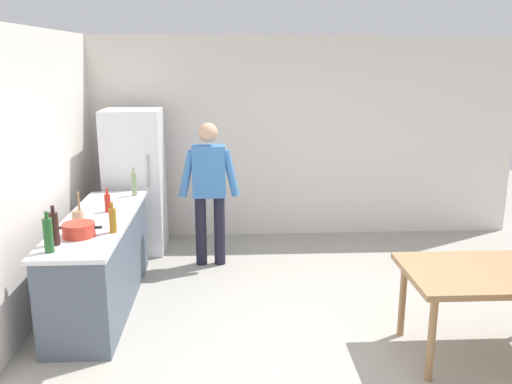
{
  "coord_description": "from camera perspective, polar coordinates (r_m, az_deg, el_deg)",
  "views": [
    {
      "loc": [
        -0.71,
        -4.27,
        2.43
      ],
      "look_at": [
        -0.45,
        0.98,
        1.1
      ],
      "focal_mm": 37.94,
      "sensor_mm": 36.0,
      "label": 1
    }
  ],
  "objects": [
    {
      "name": "wall_left",
      "position": [
        4.97,
        -25.09,
        0.25
      ],
      "size": [
        0.12,
        5.6,
        2.7
      ],
      "primitive_type": "cube",
      "color": "silver",
      "rests_on": "ground_plane"
    },
    {
      "name": "bottle_sauce_red",
      "position": [
        5.64,
        -15.38,
        -1.09
      ],
      "size": [
        0.06,
        0.06,
        0.24
      ],
      "color": "#B22319",
      "rests_on": "kitchen_counter"
    },
    {
      "name": "bottle_vinegar_tall",
      "position": [
        6.22,
        -12.73,
        0.85
      ],
      "size": [
        0.06,
        0.06,
        0.32
      ],
      "color": "gray",
      "rests_on": "kitchen_counter"
    },
    {
      "name": "kitchen_counter",
      "position": [
        5.59,
        -16.1,
        -7.13
      ],
      "size": [
        0.64,
        2.2,
        0.9
      ],
      "color": "#4C5666",
      "rests_on": "ground_plane"
    },
    {
      "name": "ground_plane",
      "position": [
        4.97,
        5.97,
        -15.22
      ],
      "size": [
        14.0,
        14.0,
        0.0
      ],
      "primitive_type": "plane",
      "color": "#9E998E"
    },
    {
      "name": "bottle_oil_amber",
      "position": [
        4.97,
        -14.87,
        -2.87
      ],
      "size": [
        0.06,
        0.06,
        0.28
      ],
      "color": "#996619",
      "rests_on": "kitchen_counter"
    },
    {
      "name": "dining_table",
      "position": [
        4.83,
        23.59,
        -8.42
      ],
      "size": [
        1.4,
        0.9,
        0.75
      ],
      "color": "#9E754C",
      "rests_on": "ground_plane"
    },
    {
      "name": "person",
      "position": [
        6.29,
        -4.95,
        0.77
      ],
      "size": [
        0.7,
        0.22,
        1.7
      ],
      "color": "#1E1E2D",
      "rests_on": "ground_plane"
    },
    {
      "name": "cooking_pot",
      "position": [
        4.96,
        -18.19,
        -3.8
      ],
      "size": [
        0.4,
        0.28,
        0.12
      ],
      "color": "red",
      "rests_on": "kitchen_counter"
    },
    {
      "name": "refrigerator",
      "position": [
        6.95,
        -12.63,
        1.09
      ],
      "size": [
        0.7,
        0.67,
        1.8
      ],
      "color": "white",
      "rests_on": "ground_plane"
    },
    {
      "name": "bottle_wine_dark",
      "position": [
        4.78,
        -20.5,
        -3.6
      ],
      "size": [
        0.08,
        0.08,
        0.34
      ],
      "color": "black",
      "rests_on": "kitchen_counter"
    },
    {
      "name": "bottle_wine_green",
      "position": [
        4.63,
        -21.06,
        -4.24
      ],
      "size": [
        0.08,
        0.08,
        0.34
      ],
      "color": "#1E5123",
      "rests_on": "kitchen_counter"
    },
    {
      "name": "wall_back",
      "position": [
        7.39,
        2.72,
        5.74
      ],
      "size": [
        6.4,
        0.12,
        2.7
      ],
      "primitive_type": "cube",
      "color": "silver",
      "rests_on": "ground_plane"
    },
    {
      "name": "utensil_jar",
      "position": [
        5.28,
        -18.25,
        -2.53
      ],
      "size": [
        0.11,
        0.11,
        0.32
      ],
      "color": "tan",
      "rests_on": "kitchen_counter"
    }
  ]
}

